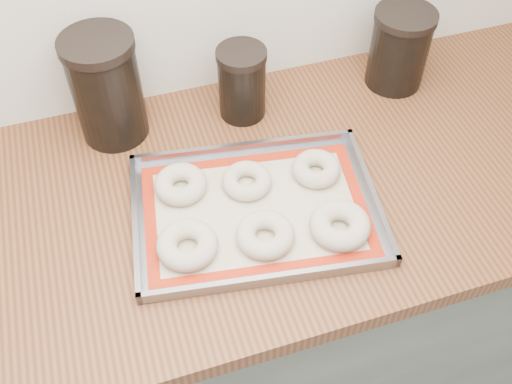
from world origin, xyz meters
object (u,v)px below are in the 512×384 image
object	(u,v)px
bagel_back_mid	(247,181)
bagel_back_left	(181,184)
bagel_front_mid	(265,235)
bagel_front_left	(187,245)
canister_right	(399,48)
bagel_back_right	(316,169)
canister_mid	(242,83)
baking_tray	(256,210)
bagel_front_right	(340,225)
canister_left	(107,88)

from	to	relation	value
bagel_back_mid	bagel_back_left	bearing A→B (deg)	167.04
bagel_front_mid	bagel_front_left	bearing A→B (deg)	171.42
canister_right	bagel_back_right	bearing A→B (deg)	-141.47
bagel_back_right	canister_mid	bearing A→B (deg)	110.09
bagel_front_mid	bagel_back_right	world-z (taller)	bagel_front_mid
bagel_front_mid	canister_mid	xyz separation A→B (m)	(0.06, 0.35, 0.06)
baking_tray	canister_mid	size ratio (longest dim) A/B	3.11
bagel_front_right	canister_mid	distance (m)	0.38
bagel_back_mid	bagel_back_right	bearing A→B (deg)	-5.18
bagel_front_mid	bagel_back_left	world-z (taller)	same
bagel_front_right	bagel_back_left	world-z (taller)	bagel_front_right
bagel_back_mid	canister_right	bearing A→B (deg)	26.59
bagel_front_mid	bagel_back_mid	distance (m)	0.14
bagel_front_mid	bagel_back_mid	size ratio (longest dim) A/B	1.10
bagel_back_right	canister_right	bearing A→B (deg)	38.53
bagel_front_left	canister_left	bearing A→B (deg)	101.37
bagel_front_left	canister_right	xyz separation A→B (m)	(0.56, 0.32, 0.07)
baking_tray	bagel_back_right	xyz separation A→B (m)	(0.14, 0.05, 0.01)
bagel_front_mid	bagel_front_right	world-z (taller)	bagel_front_right
bagel_front_right	bagel_back_left	bearing A→B (deg)	143.60
bagel_front_left	bagel_back_mid	distance (m)	0.19
canister_mid	bagel_back_mid	bearing A→B (deg)	-104.76
bagel_front_mid	bagel_back_mid	world-z (taller)	bagel_front_mid
bagel_back_right	canister_mid	distance (m)	0.25
canister_mid	canister_right	xyz separation A→B (m)	(0.36, -0.00, 0.01)
baking_tray	canister_mid	bearing A→B (deg)	78.14
baking_tray	canister_right	bearing A→B (deg)	33.09
baking_tray	bagel_back_mid	distance (m)	0.07
canister_left	canister_right	size ratio (longest dim) A/B	1.28
bagel_front_left	baking_tray	bearing A→B (deg)	19.20
bagel_front_mid	bagel_back_left	xyz separation A→B (m)	(-0.12, 0.16, 0.00)
baking_tray	canister_mid	world-z (taller)	canister_mid
bagel_back_left	bagel_back_mid	world-z (taller)	bagel_back_left
bagel_front_mid	canister_right	bearing A→B (deg)	39.02
canister_mid	canister_right	size ratio (longest dim) A/B	0.89
bagel_front_left	canister_right	distance (m)	0.65
bagel_front_right	canister_right	distance (m)	0.47
canister_left	canister_mid	distance (m)	0.28
canister_left	bagel_front_right	bearing A→B (deg)	-48.95
bagel_front_left	bagel_front_mid	size ratio (longest dim) A/B	1.03
bagel_back_left	bagel_back_right	distance (m)	0.27
bagel_back_left	bagel_back_mid	size ratio (longest dim) A/B	1.05
bagel_front_right	bagel_back_right	size ratio (longest dim) A/B	1.16
canister_mid	canister_left	bearing A→B (deg)	174.77
baking_tray	bagel_front_left	bearing A→B (deg)	-160.80
bagel_front_left	canister_mid	world-z (taller)	canister_mid
bagel_front_left	bagel_front_right	size ratio (longest dim) A/B	0.99
bagel_back_mid	canister_right	size ratio (longest dim) A/B	0.53
bagel_back_right	bagel_back_mid	bearing A→B (deg)	174.82
bagel_front_left	canister_left	world-z (taller)	canister_left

